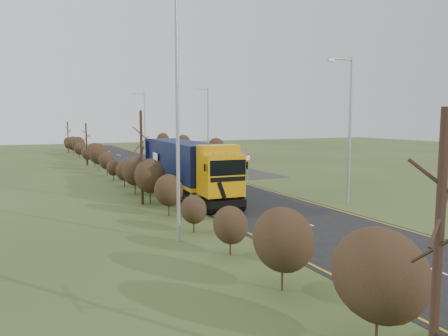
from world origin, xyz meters
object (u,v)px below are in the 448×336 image
car_red_hatchback (223,166)px  speed_sign (248,162)px  lorry (187,165)px  streetlight_near (349,124)px  car_blue_sedan (219,162)px

car_red_hatchback → speed_sign: (-1.02, -7.36, 1.09)m
lorry → streetlight_near: bearing=-36.9°
lorry → car_blue_sedan: size_ratio=3.06×
car_blue_sedan → speed_sign: 9.70m
car_blue_sedan → streetlight_near: 21.75m
car_red_hatchback → car_blue_sedan: (0.44, 2.18, 0.15)m
lorry → streetlight_near: size_ratio=1.53×
car_red_hatchback → speed_sign: 7.51m
streetlight_near → car_red_hatchback: bearing=90.1°
lorry → car_blue_sedan: lorry is taller
lorry → car_red_hatchback: size_ratio=3.93×
streetlight_near → car_blue_sedan: bearing=88.9°
car_red_hatchback → streetlight_near: size_ratio=0.39×
streetlight_near → lorry: bearing=140.3°
lorry → car_blue_sedan: (8.89, 14.26, -1.48)m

